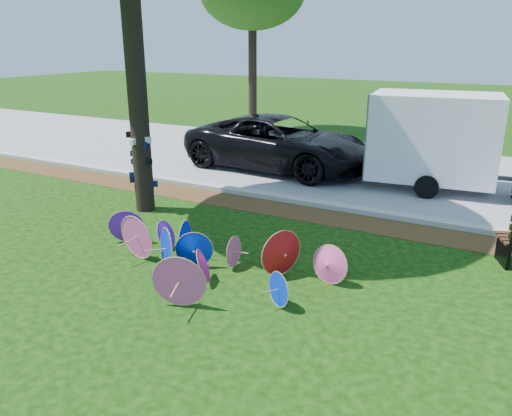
{
  "coord_description": "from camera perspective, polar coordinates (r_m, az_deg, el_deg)",
  "views": [
    {
      "loc": [
        4.63,
        -5.72,
        3.86
      ],
      "look_at": [
        0.5,
        2.0,
        0.9
      ],
      "focal_mm": 35.0,
      "sensor_mm": 36.0,
      "label": 1
    }
  ],
  "objects": [
    {
      "name": "ground",
      "position": [
        8.31,
        -9.72,
        -9.3
      ],
      "size": [
        90.0,
        90.0,
        0.0
      ],
      "primitive_type": "plane",
      "color": "black",
      "rests_on": "ground"
    },
    {
      "name": "black_van",
      "position": [
        15.6,
        2.6,
        7.42
      ],
      "size": [
        6.07,
        3.14,
        1.64
      ],
      "primitive_type": "imported",
      "rotation": [
        0.0,
        0.0,
        1.5
      ],
      "color": "black",
      "rests_on": "ground"
    },
    {
      "name": "mulch_strip",
      "position": [
        11.86,
        3.57,
        -0.32
      ],
      "size": [
        90.0,
        1.0,
        0.01
      ],
      "primitive_type": "cube",
      "color": "#472D16",
      "rests_on": "ground"
    },
    {
      "name": "curb",
      "position": [
        12.45,
        4.93,
        0.85
      ],
      "size": [
        90.0,
        0.3,
        0.12
      ],
      "primitive_type": "cube",
      "color": "#B7B5AD",
      "rests_on": "ground"
    },
    {
      "name": "street",
      "position": [
        16.23,
        10.79,
        4.61
      ],
      "size": [
        90.0,
        8.0,
        0.01
      ],
      "primitive_type": "cube",
      "color": "gray",
      "rests_on": "ground"
    },
    {
      "name": "cargo_trailer",
      "position": [
        14.18,
        19.61,
        7.71
      ],
      "size": [
        3.42,
        2.4,
        2.84
      ],
      "primitive_type": "cube",
      "rotation": [
        0.0,
        0.0,
        0.12
      ],
      "color": "white",
      "rests_on": "ground"
    },
    {
      "name": "parasol_pile",
      "position": [
        8.76,
        -6.63,
        -4.92
      ],
      "size": [
        4.84,
        2.25,
        0.86
      ],
      "color": "#0128D1",
      "rests_on": "ground"
    }
  ]
}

